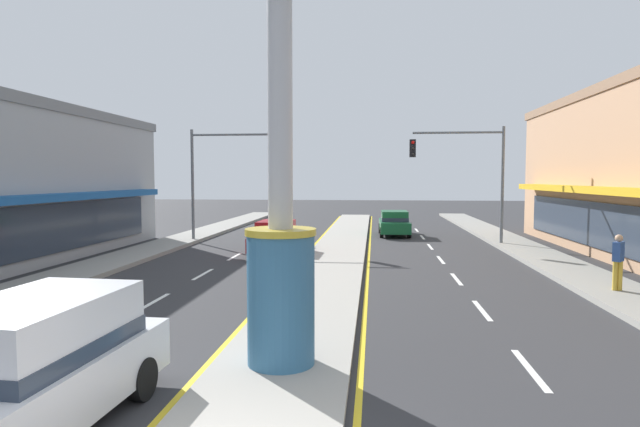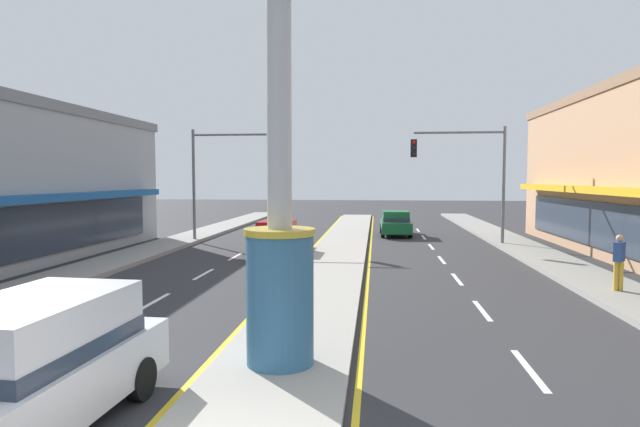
% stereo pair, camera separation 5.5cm
% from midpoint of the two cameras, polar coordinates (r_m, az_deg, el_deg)
% --- Properties ---
extents(median_strip, '(2.56, 52.00, 0.14)m').
position_cam_midpoint_polar(median_strip, '(23.43, 1.62, -4.68)').
color(median_strip, '#A39E93').
rests_on(median_strip, ground).
extents(sidewalk_left, '(2.30, 60.00, 0.18)m').
position_cam_midpoint_polar(sidewalk_left, '(23.94, -20.94, -4.71)').
color(sidewalk_left, gray).
rests_on(sidewalk_left, ground).
extents(sidewalk_right, '(2.30, 60.00, 0.18)m').
position_cam_midpoint_polar(sidewalk_right, '(22.61, 24.78, -5.30)').
color(sidewalk_right, gray).
rests_on(sidewalk_right, ground).
extents(lane_markings, '(9.30, 52.00, 0.01)m').
position_cam_midpoint_polar(lane_markings, '(22.11, 1.36, -5.37)').
color(lane_markings, silver).
rests_on(lane_markings, ground).
extents(district_sign, '(7.31, 1.29, 8.41)m').
position_cam_midpoint_polar(district_sign, '(9.57, -4.49, 8.29)').
color(district_sign, '#33668C').
rests_on(district_sign, median_strip).
extents(traffic_light_left_side, '(4.86, 0.46, 6.20)m').
position_cam_midpoint_polar(traffic_light_left_side, '(29.37, -10.44, 5.15)').
color(traffic_light_left_side, slate).
rests_on(traffic_light_left_side, ground).
extents(traffic_light_right_side, '(4.86, 0.46, 6.20)m').
position_cam_midpoint_polar(traffic_light_right_side, '(28.49, 15.63, 5.12)').
color(traffic_light_right_side, slate).
rests_on(traffic_light_right_side, ground).
extents(sedan_near_right_lane, '(1.90, 4.33, 1.53)m').
position_cam_midpoint_polar(sedan_near_right_lane, '(32.85, 7.97, -1.01)').
color(sedan_near_right_lane, '#14562D').
rests_on(sedan_near_right_lane, ground).
extents(suv_far_right_lane, '(2.14, 4.69, 1.90)m').
position_cam_midpoint_polar(suv_far_right_lane, '(8.44, -28.77, -14.27)').
color(suv_far_right_lane, silver).
rests_on(suv_far_right_lane, ground).
extents(sedan_near_left_lane, '(1.88, 4.32, 1.53)m').
position_cam_midpoint_polar(sedan_near_left_lane, '(24.98, -4.88, -2.50)').
color(sedan_near_left_lane, maroon).
rests_on(sedan_near_left_lane, ground).
extents(pedestrian_near_kerb, '(0.43, 0.45, 1.68)m').
position_cam_midpoint_polar(pedestrian_near_kerb, '(18.14, 29.42, -4.28)').
color(pedestrian_near_kerb, gold).
rests_on(pedestrian_near_kerb, sidewalk_right).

